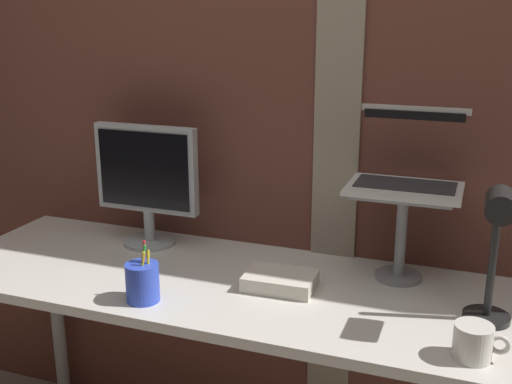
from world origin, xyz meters
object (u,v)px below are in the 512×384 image
(monitor, at_px, (147,177))
(pen_cup, at_px, (143,282))
(desk_lamp, at_px, (495,243))
(coffee_mug, at_px, (474,342))
(laptop, at_px, (409,165))

(monitor, xyz_separation_m, pen_cup, (0.20, -0.39, -0.18))
(desk_lamp, distance_m, pen_cup, 0.92)
(desk_lamp, height_order, pen_cup, desk_lamp)
(desk_lamp, bearing_deg, coffee_mug, -99.91)
(monitor, bearing_deg, laptop, 4.72)
(coffee_mug, bearing_deg, monitor, 159.68)
(monitor, distance_m, desk_lamp, 1.12)
(desk_lamp, xyz_separation_m, pen_cup, (-0.89, -0.15, -0.18))
(monitor, height_order, pen_cup, monitor)
(monitor, relative_size, desk_lamp, 1.09)
(monitor, relative_size, pen_cup, 2.42)
(laptop, relative_size, coffee_mug, 2.56)
(monitor, bearing_deg, coffee_mug, -20.32)
(desk_lamp, bearing_deg, pen_cup, -170.16)
(pen_cup, distance_m, coffee_mug, 0.86)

